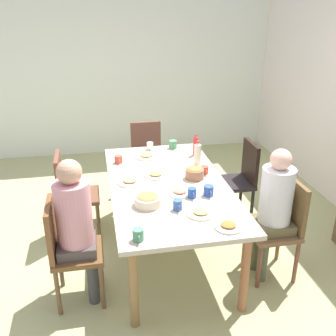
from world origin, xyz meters
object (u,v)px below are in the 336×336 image
object	(u,v)px
plate_3	(201,213)
cup_0	(192,193)
cup_4	(205,170)
chair_1	(147,154)
person_0	(76,221)
plate_0	(156,175)
cup_1	(173,144)
cup_7	(138,235)
dining_table	(168,190)
plate_5	(228,226)
bottle_1	(198,154)
person_2	(274,204)
cup_2	(119,159)
bowl_0	(148,200)
chair_2	(281,223)
bottle_0	(196,145)
cup_6	(209,191)
plate_1	(180,192)
plate_4	(147,156)
chair_4	(71,191)
cup_5	(178,205)
cup_3	(150,146)
bowl_1	(195,173)
chair_0	(67,246)
plate_2	(130,182)

from	to	relation	value
plate_3	cup_0	world-z (taller)	cup_0
cup_4	cup_0	bearing A→B (deg)	-27.72
plate_3	chair_1	bearing A→B (deg)	-175.89
person_0	plate_0	bearing A→B (deg)	132.35
cup_1	cup_7	world-z (taller)	cup_1
dining_table	cup_7	size ratio (longest dim) A/B	17.27
plate_5	bottle_1	size ratio (longest dim) A/B	0.81
person_2	plate_5	size ratio (longest dim) A/B	5.74
person_2	cup_2	xyz separation A→B (m)	(-1.07, -1.23, 0.08)
plate_5	bowl_0	size ratio (longest dim) A/B	0.94
chair_2	cup_0	bearing A→B (deg)	-103.20
chair_2	cup_2	bearing A→B (deg)	-129.03
cup_0	cup_2	distance (m)	1.05
chair_2	bottle_0	bearing A→B (deg)	-157.04
cup_6	cup_2	bearing A→B (deg)	-141.49
bottle_1	person_2	bearing A→B (deg)	27.54
plate_3	chair_2	bearing A→B (deg)	98.21
plate_5	cup_7	world-z (taller)	cup_7
plate_0	plate_1	bearing A→B (deg)	20.07
cup_7	plate_4	bearing A→B (deg)	169.71
plate_4	cup_6	size ratio (longest dim) A/B	2.04
dining_table	person_2	xyz separation A→B (m)	(0.50, 0.82, 0.03)
bowl_0	cup_2	distance (m)	0.97
cup_1	cup_6	world-z (taller)	same
bottle_0	chair_4	bearing A→B (deg)	-83.84
plate_1	bottle_0	world-z (taller)	bottle_0
cup_4	cup_5	bearing A→B (deg)	-32.29
cup_1	cup_3	xyz separation A→B (m)	(-0.01, -0.26, -0.01)
person_2	cup_3	distance (m)	1.63
cup_1	cup_4	xyz separation A→B (m)	(0.74, 0.16, -0.01)
cup_7	chair_1	bearing A→B (deg)	170.35
chair_4	cup_1	xyz separation A→B (m)	(-0.39, 1.14, 0.28)
chair_1	chair_4	xyz separation A→B (m)	(0.88, -0.91, 0.00)
cup_3	bowl_1	bearing A→B (deg)	19.37
plate_3	bottle_0	xyz separation A→B (m)	(-1.25, 0.29, 0.10)
cup_0	person_2	bearing A→B (deg)	75.08
cup_0	cup_1	distance (m)	1.21
chair_0	chair_2	bearing A→B (deg)	90.00
bowl_1	bottle_1	world-z (taller)	bottle_1
chair_0	cup_6	bearing A→B (deg)	98.79
bowl_0	cup_1	size ratio (longest dim) A/B	1.79
chair_2	cup_6	world-z (taller)	chair_2
chair_4	cup_6	xyz separation A→B (m)	(0.81, 1.21, 0.28)
cup_1	cup_2	world-z (taller)	cup_1
cup_7	plate_5	bearing A→B (deg)	93.13
bottle_0	plate_2	bearing A→B (deg)	-53.42
plate_4	plate_5	distance (m)	1.56
bowl_0	cup_5	distance (m)	0.25
cup_4	cup_7	bearing A→B (deg)	-37.20
cup_0	bottle_1	size ratio (longest dim) A/B	0.42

